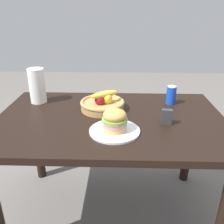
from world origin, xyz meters
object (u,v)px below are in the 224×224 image
soda_can (171,95)px  fruit_basket (103,103)px  napkin_holder (167,117)px  plate (115,131)px  sandwich (115,120)px  paper_towel_roll (37,86)px

soda_can → fruit_basket: fruit_basket is taller
soda_can → napkin_holder: size_ratio=1.40×
plate → fruit_basket: fruit_basket is taller
sandwich → fruit_basket: fruit_basket is taller
fruit_basket → napkin_holder: bearing=-27.8°
napkin_holder → sandwich: bearing=-152.6°
sandwich → soda_can: 0.57m
plate → napkin_holder: napkin_holder is taller
plate → napkin_holder: 0.32m
plate → soda_can: soda_can is taller
fruit_basket → paper_towel_roll: 0.48m
soda_can → fruit_basket: 0.48m
fruit_basket → soda_can: bearing=14.6°
soda_can → napkin_holder: bearing=-104.8°
soda_can → paper_towel_roll: size_ratio=0.53×
sandwich → napkin_holder: 0.32m
paper_towel_roll → soda_can: bearing=-0.0°
paper_towel_roll → plate: bearing=-38.1°
plate → paper_towel_roll: bearing=141.9°
napkin_holder → paper_towel_roll: bearing=166.7°
soda_can → fruit_basket: bearing=-165.4°
sandwich → soda_can: size_ratio=1.09×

